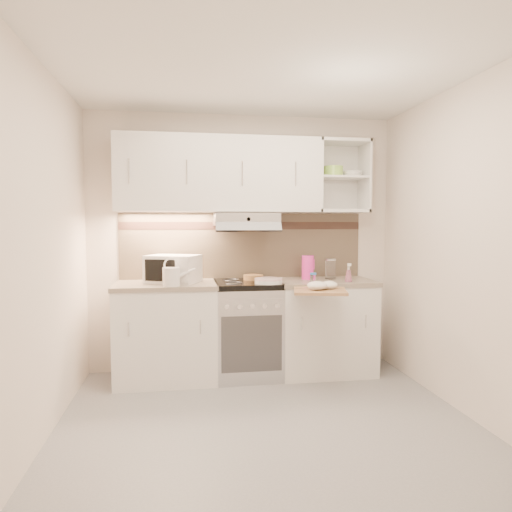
{
  "coord_description": "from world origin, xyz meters",
  "views": [
    {
      "loc": [
        -0.58,
        -3.1,
        1.43
      ],
      "look_at": [
        0.06,
        0.95,
        1.15
      ],
      "focal_mm": 32.0,
      "sensor_mm": 36.0,
      "label": 1
    }
  ],
  "objects_px": {
    "watering_can": "(172,276)",
    "spray_bottle": "(349,274)",
    "plate_stack": "(269,281)",
    "cutting_board": "(320,291)",
    "pink_pitcher": "(308,267)",
    "electric_range": "(247,329)",
    "glass_jar": "(330,269)",
    "microwave": "(173,269)"
  },
  "relations": [
    {
      "from": "watering_can",
      "to": "spray_bottle",
      "type": "relative_size",
      "value": 1.59
    },
    {
      "from": "watering_can",
      "to": "plate_stack",
      "type": "bearing_deg",
      "value": -2.54
    },
    {
      "from": "plate_stack",
      "to": "cutting_board",
      "type": "relative_size",
      "value": 0.58
    },
    {
      "from": "watering_can",
      "to": "pink_pitcher",
      "type": "height_order",
      "value": "watering_can"
    },
    {
      "from": "electric_range",
      "to": "plate_stack",
      "type": "relative_size",
      "value": 3.59
    },
    {
      "from": "electric_range",
      "to": "plate_stack",
      "type": "height_order",
      "value": "plate_stack"
    },
    {
      "from": "cutting_board",
      "to": "watering_can",
      "type": "bearing_deg",
      "value": -179.99
    },
    {
      "from": "glass_jar",
      "to": "spray_bottle",
      "type": "distance_m",
      "value": 0.26
    },
    {
      "from": "watering_can",
      "to": "glass_jar",
      "type": "relative_size",
      "value": 1.46
    },
    {
      "from": "watering_can",
      "to": "cutting_board",
      "type": "xyz_separation_m",
      "value": [
        1.23,
        -0.3,
        -0.12
      ]
    },
    {
      "from": "plate_stack",
      "to": "glass_jar",
      "type": "xyz_separation_m",
      "value": [
        0.66,
        0.24,
        0.08
      ]
    },
    {
      "from": "glass_jar",
      "to": "spray_bottle",
      "type": "relative_size",
      "value": 1.09
    },
    {
      "from": "microwave",
      "to": "cutting_board",
      "type": "xyz_separation_m",
      "value": [
        1.23,
        -0.54,
        -0.15
      ]
    },
    {
      "from": "pink_pitcher",
      "to": "microwave",
      "type": "bearing_deg",
      "value": 171.82
    },
    {
      "from": "spray_bottle",
      "to": "watering_can",
      "type": "bearing_deg",
      "value": -155.98
    },
    {
      "from": "electric_range",
      "to": "watering_can",
      "type": "distance_m",
      "value": 0.9
    },
    {
      "from": "microwave",
      "to": "plate_stack",
      "type": "bearing_deg",
      "value": 10.6
    },
    {
      "from": "plate_stack",
      "to": "spray_bottle",
      "type": "relative_size",
      "value": 1.37
    },
    {
      "from": "watering_can",
      "to": "pink_pitcher",
      "type": "xyz_separation_m",
      "value": [
        1.29,
        0.28,
        0.03
      ]
    },
    {
      "from": "plate_stack",
      "to": "watering_can",
      "type": "bearing_deg",
      "value": -177.38
    },
    {
      "from": "electric_range",
      "to": "watering_can",
      "type": "relative_size",
      "value": 3.09
    },
    {
      "from": "watering_can",
      "to": "microwave",
      "type": "bearing_deg",
      "value": 84.48
    },
    {
      "from": "glass_jar",
      "to": "cutting_board",
      "type": "bearing_deg",
      "value": -115.93
    },
    {
      "from": "microwave",
      "to": "watering_can",
      "type": "xyz_separation_m",
      "value": [
        -0.0,
        -0.24,
        -0.04
      ]
    },
    {
      "from": "glass_jar",
      "to": "cutting_board",
      "type": "distance_m",
      "value": 0.65
    },
    {
      "from": "watering_can",
      "to": "spray_bottle",
      "type": "bearing_deg",
      "value": -3.84
    },
    {
      "from": "spray_bottle",
      "to": "cutting_board",
      "type": "distance_m",
      "value": 0.52
    },
    {
      "from": "microwave",
      "to": "watering_can",
      "type": "height_order",
      "value": "microwave"
    },
    {
      "from": "microwave",
      "to": "spray_bottle",
      "type": "xyz_separation_m",
      "value": [
        1.61,
        -0.2,
        -0.05
      ]
    },
    {
      "from": "pink_pitcher",
      "to": "glass_jar",
      "type": "height_order",
      "value": "pink_pitcher"
    },
    {
      "from": "pink_pitcher",
      "to": "plate_stack",
      "type": "bearing_deg",
      "value": -160.61
    },
    {
      "from": "microwave",
      "to": "plate_stack",
      "type": "relative_size",
      "value": 2.15
    },
    {
      "from": "cutting_board",
      "to": "pink_pitcher",
      "type": "bearing_deg",
      "value": 98.37
    },
    {
      "from": "pink_pitcher",
      "to": "cutting_board",
      "type": "relative_size",
      "value": 0.53
    },
    {
      "from": "spray_bottle",
      "to": "cutting_board",
      "type": "bearing_deg",
      "value": -115.46
    },
    {
      "from": "glass_jar",
      "to": "electric_range",
      "type": "bearing_deg",
      "value": -176.16
    },
    {
      "from": "watering_can",
      "to": "electric_range",
      "type": "bearing_deg",
      "value": 12.58
    },
    {
      "from": "plate_stack",
      "to": "microwave",
      "type": "bearing_deg",
      "value": 166.63
    },
    {
      "from": "electric_range",
      "to": "cutting_board",
      "type": "bearing_deg",
      "value": -43.48
    },
    {
      "from": "microwave",
      "to": "electric_range",
      "type": "bearing_deg",
      "value": 22.06
    },
    {
      "from": "watering_can",
      "to": "pink_pitcher",
      "type": "relative_size",
      "value": 1.26
    },
    {
      "from": "microwave",
      "to": "plate_stack",
      "type": "distance_m",
      "value": 0.88
    }
  ]
}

